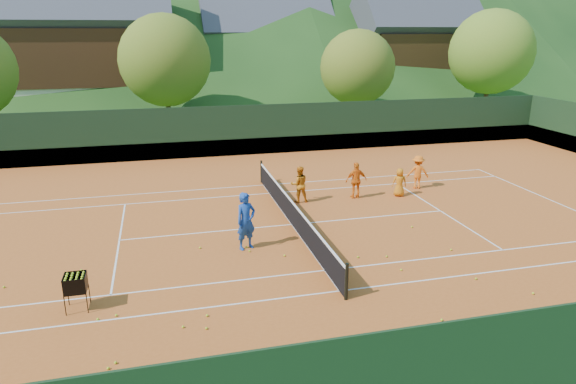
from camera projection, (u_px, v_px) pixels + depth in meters
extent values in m
plane|color=#2B551A|center=(292.00, 225.00, 19.87)|extent=(400.00, 400.00, 0.00)
cube|color=#B0511C|center=(292.00, 225.00, 19.87)|extent=(40.00, 24.00, 0.02)
imported|color=#17409B|center=(246.00, 221.00, 17.40)|extent=(0.86, 0.73, 2.00)
imported|color=orange|center=(299.00, 184.00, 22.26)|extent=(0.80, 0.64, 1.60)
imported|color=orange|center=(356.00, 180.00, 22.78)|extent=(0.97, 0.43, 1.64)
imported|color=orange|center=(399.00, 182.00, 23.11)|extent=(0.73, 0.58, 1.29)
imported|color=orange|center=(418.00, 172.00, 24.23)|extent=(1.16, 0.88, 1.58)
sphere|color=#B1D323|center=(206.00, 328.00, 12.88)|extent=(0.07, 0.07, 0.07)
sphere|color=#B1D323|center=(413.00, 343.00, 12.26)|extent=(0.07, 0.07, 0.07)
sphere|color=#B1D323|center=(412.00, 227.00, 19.53)|extent=(0.07, 0.07, 0.07)
sphere|color=#B1D323|center=(401.00, 270.00, 16.03)|extent=(0.07, 0.07, 0.07)
sphere|color=#B1D323|center=(116.00, 315.00, 13.47)|extent=(0.07, 0.07, 0.07)
sphere|color=#B1D323|center=(451.00, 250.00, 17.50)|extent=(0.07, 0.07, 0.07)
sphere|color=#B1D323|center=(284.00, 255.00, 17.05)|extent=(0.07, 0.07, 0.07)
sphere|color=#B1D323|center=(358.00, 257.00, 16.93)|extent=(0.07, 0.07, 0.07)
sphere|color=#B1D323|center=(533.00, 293.00, 14.59)|extent=(0.07, 0.07, 0.07)
sphere|color=#B1D323|center=(442.00, 320.00, 13.25)|extent=(0.07, 0.07, 0.07)
sphere|color=#B1D323|center=(116.00, 363.00, 11.55)|extent=(0.07, 0.07, 0.07)
sphere|color=#B1D323|center=(200.00, 248.00, 17.66)|extent=(0.07, 0.07, 0.07)
sphere|color=#B1D323|center=(98.00, 319.00, 13.28)|extent=(0.07, 0.07, 0.07)
sphere|color=#B1D323|center=(207.00, 315.00, 13.46)|extent=(0.07, 0.07, 0.07)
sphere|color=#B1D323|center=(81.00, 270.00, 16.00)|extent=(0.07, 0.07, 0.07)
sphere|color=#B1D323|center=(183.00, 327.00, 12.95)|extent=(0.07, 0.07, 0.07)
sphere|color=#B1D323|center=(108.00, 368.00, 11.35)|extent=(0.07, 0.07, 0.07)
sphere|color=#B1D323|center=(250.00, 251.00, 17.39)|extent=(0.07, 0.07, 0.07)
sphere|color=#B1D323|center=(476.00, 279.00, 15.45)|extent=(0.07, 0.07, 0.07)
sphere|color=#B1D323|center=(328.00, 263.00, 16.53)|extent=(0.07, 0.07, 0.07)
sphere|color=#B1D323|center=(247.00, 247.00, 17.72)|extent=(0.07, 0.07, 0.07)
sphere|color=#B1D323|center=(323.00, 348.00, 12.09)|extent=(0.07, 0.07, 0.07)
sphere|color=#B1D323|center=(386.00, 333.00, 12.68)|extent=(0.07, 0.07, 0.07)
sphere|color=#B1D323|center=(4.00, 287.00, 14.95)|extent=(0.07, 0.07, 0.07)
sphere|color=#B1D323|center=(387.00, 256.00, 16.98)|extent=(0.07, 0.07, 0.07)
cube|color=silver|center=(552.00, 201.00, 22.64)|extent=(0.06, 10.97, 0.00)
cube|color=white|center=(340.00, 291.00, 14.79)|extent=(23.77, 0.06, 0.00)
cube|color=silver|center=(264.00, 185.00, 24.94)|extent=(23.77, 0.06, 0.00)
cube|color=white|center=(325.00, 270.00, 16.06)|extent=(23.77, 0.06, 0.00)
cube|color=silver|center=(270.00, 193.00, 23.67)|extent=(23.77, 0.06, 0.00)
cube|color=white|center=(119.00, 240.00, 18.37)|extent=(0.06, 8.23, 0.00)
cube|color=silver|center=(440.00, 211.00, 21.36)|extent=(0.06, 8.23, 0.00)
cube|color=white|center=(292.00, 224.00, 19.87)|extent=(12.80, 0.06, 0.00)
cube|color=silver|center=(292.00, 224.00, 19.87)|extent=(0.06, 10.97, 0.00)
cube|color=black|center=(292.00, 214.00, 19.73)|extent=(0.03, 11.97, 0.90)
cube|color=white|center=(292.00, 202.00, 19.59)|extent=(0.05, 11.97, 0.06)
cylinder|color=black|center=(346.00, 282.00, 14.17)|extent=(0.10, 0.10, 1.10)
cylinder|color=black|center=(261.00, 172.00, 25.24)|extent=(0.10, 0.10, 1.10)
cube|color=black|center=(241.00, 130.00, 30.51)|extent=(40.00, 0.05, 3.00)
cube|color=#1A5D2B|center=(242.00, 147.00, 30.81)|extent=(40.40, 0.05, 1.00)
cylinder|color=black|center=(65.00, 306.00, 13.44)|extent=(0.02, 0.02, 0.55)
cylinder|color=black|center=(87.00, 304.00, 13.57)|extent=(0.02, 0.02, 0.55)
cylinder|color=black|center=(68.00, 296.00, 13.95)|extent=(0.02, 0.02, 0.55)
cylinder|color=black|center=(90.00, 294.00, 14.08)|extent=(0.02, 0.02, 0.55)
cube|color=black|center=(76.00, 291.00, 13.68)|extent=(0.55, 0.55, 0.02)
cube|color=black|center=(74.00, 288.00, 13.36)|extent=(0.55, 0.02, 0.45)
cube|color=black|center=(77.00, 278.00, 13.87)|extent=(0.55, 0.02, 0.45)
cube|color=black|center=(64.00, 284.00, 13.55)|extent=(0.02, 0.55, 0.45)
cube|color=black|center=(86.00, 282.00, 13.68)|extent=(0.02, 0.55, 0.45)
sphere|color=#CCE526|center=(65.00, 281.00, 13.32)|extent=(0.07, 0.07, 0.07)
sphere|color=#CCE526|center=(66.00, 279.00, 13.44)|extent=(0.07, 0.07, 0.07)
sphere|color=#CCE526|center=(66.00, 276.00, 13.57)|extent=(0.07, 0.07, 0.07)
sphere|color=#CCE526|center=(67.00, 274.00, 13.70)|extent=(0.07, 0.07, 0.07)
sphere|color=#CCE526|center=(70.00, 280.00, 13.35)|extent=(0.07, 0.07, 0.07)
sphere|color=#CCE526|center=(71.00, 278.00, 13.48)|extent=(0.07, 0.07, 0.07)
sphere|color=#CCE526|center=(72.00, 276.00, 13.60)|extent=(0.07, 0.07, 0.07)
sphere|color=#CCE526|center=(73.00, 273.00, 13.73)|extent=(0.07, 0.07, 0.07)
sphere|color=#CCE526|center=(76.00, 280.00, 13.38)|extent=(0.07, 0.07, 0.07)
sphere|color=#CCE526|center=(77.00, 277.00, 13.51)|extent=(0.07, 0.07, 0.07)
sphere|color=#CCE526|center=(77.00, 275.00, 13.63)|extent=(0.07, 0.07, 0.07)
sphere|color=#CCE526|center=(78.00, 273.00, 13.76)|extent=(0.07, 0.07, 0.07)
sphere|color=#CCE526|center=(82.00, 279.00, 13.41)|extent=(0.07, 0.07, 0.07)
sphere|color=#CCE526|center=(82.00, 277.00, 13.54)|extent=(0.07, 0.07, 0.07)
sphere|color=#CCE526|center=(83.00, 275.00, 13.67)|extent=(0.07, 0.07, 0.07)
sphere|color=#CCE526|center=(84.00, 272.00, 13.79)|extent=(0.07, 0.07, 0.07)
cube|color=beige|center=(95.00, 99.00, 44.85)|extent=(12.00, 9.00, 2.88)
cube|color=#381D0F|center=(90.00, 56.00, 43.74)|extent=(12.24, 9.18, 4.48)
cube|color=#42424A|center=(86.00, 21.00, 42.89)|extent=(13.80, 9.93, 9.93)
cube|color=beige|center=(265.00, 91.00, 52.33)|extent=(11.00, 8.00, 2.52)
cube|color=#36210E|center=(265.00, 59.00, 51.37)|extent=(11.22, 8.16, 3.92)
cube|color=#43434B|center=(264.00, 32.00, 50.60)|extent=(12.65, 8.82, 8.82)
cube|color=beige|center=(409.00, 91.00, 51.87)|extent=(10.00, 8.00, 2.70)
cube|color=#351F0E|center=(411.00, 56.00, 50.84)|extent=(10.20, 8.16, 4.20)
cube|color=#3F3F46|center=(413.00, 27.00, 50.02)|extent=(11.50, 8.82, 8.82)
cylinder|color=#3F2819|center=(169.00, 114.00, 37.00)|extent=(0.36, 0.36, 2.88)
sphere|color=#4A6C1D|center=(165.00, 60.00, 35.87)|extent=(6.40, 6.40, 6.40)
cylinder|color=#422A1A|center=(356.00, 111.00, 39.40)|extent=(0.36, 0.36, 2.52)
sphere|color=#4F6C1C|center=(357.00, 68.00, 38.41)|extent=(5.60, 5.60, 5.60)
cylinder|color=#42291A|center=(485.00, 101.00, 43.04)|extent=(0.36, 0.36, 3.06)
sphere|color=#4A7920|center=(491.00, 52.00, 41.84)|extent=(6.80, 6.80, 6.80)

